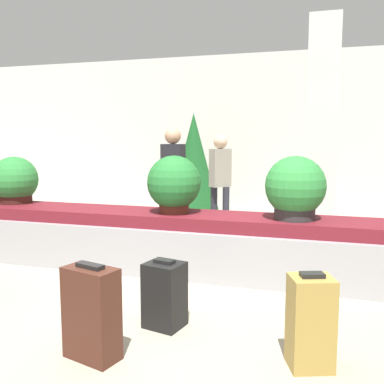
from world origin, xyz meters
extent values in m
plane|color=#9E937F|center=(0.00, 0.00, 0.00)|extent=(18.00, 18.00, 0.00)
cube|color=silver|center=(0.00, 5.42, 1.60)|extent=(18.00, 0.06, 3.20)
cube|color=#9E9EA3|center=(0.00, 1.47, 0.27)|extent=(6.72, 0.83, 0.54)
cube|color=maroon|center=(0.00, 1.47, 0.61)|extent=(6.45, 0.67, 0.14)
cube|color=silver|center=(1.40, 3.12, 1.60)|extent=(0.42, 0.42, 3.20)
cube|color=black|center=(0.22, -0.02, 0.27)|extent=(0.35, 0.32, 0.54)
cube|color=black|center=(0.22, -0.02, 0.55)|extent=(0.18, 0.13, 0.03)
cube|color=#472319|center=(-0.09, -0.65, 0.33)|extent=(0.43, 0.30, 0.65)
cube|color=black|center=(-0.09, -0.65, 0.67)|extent=(0.22, 0.13, 0.03)
cube|color=#A3843D|center=(1.37, -0.33, 0.31)|extent=(0.35, 0.32, 0.63)
cube|color=black|center=(1.37, -0.33, 0.64)|extent=(0.17, 0.13, 0.03)
cylinder|color=#4C2319|center=(-0.21, 1.45, 0.77)|extent=(0.35, 0.35, 0.18)
sphere|color=#236B2D|center=(-0.21, 1.45, 1.04)|extent=(0.62, 0.62, 0.62)
cylinder|color=#2D2D2D|center=(1.15, 1.45, 0.77)|extent=(0.43, 0.43, 0.18)
sphere|color=#2D7F38|center=(1.15, 1.45, 1.04)|extent=(0.64, 0.64, 0.64)
cylinder|color=#381914|center=(-2.50, 1.57, 0.76)|extent=(0.42, 0.42, 0.15)
sphere|color=#2D7F38|center=(-2.50, 1.57, 1.00)|extent=(0.61, 0.61, 0.61)
cylinder|color=#282833|center=(-0.24, 3.51, 0.38)|extent=(0.11, 0.11, 0.77)
cylinder|color=#282833|center=(-0.04, 3.51, 0.38)|extent=(0.11, 0.11, 0.77)
cube|color=gray|center=(-0.14, 3.51, 1.07)|extent=(0.35, 0.36, 0.61)
sphere|color=beige|center=(-0.14, 3.51, 1.49)|extent=(0.22, 0.22, 0.22)
cylinder|color=#282833|center=(-0.76, 2.69, 0.41)|extent=(0.11, 0.11, 0.82)
cylinder|color=#282833|center=(-0.56, 2.69, 0.41)|extent=(0.11, 0.11, 0.82)
cube|color=#232328|center=(-0.66, 2.69, 1.14)|extent=(0.34, 0.23, 0.65)
sphere|color=tan|center=(-0.66, 2.69, 1.58)|extent=(0.24, 0.24, 0.24)
cylinder|color=#4C331E|center=(-0.85, 4.40, 0.09)|extent=(0.16, 0.16, 0.18)
cone|color=#195623|center=(-0.85, 4.40, 1.09)|extent=(0.97, 0.97, 1.82)
camera|label=1|loc=(1.40, -3.18, 1.54)|focal=40.00mm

